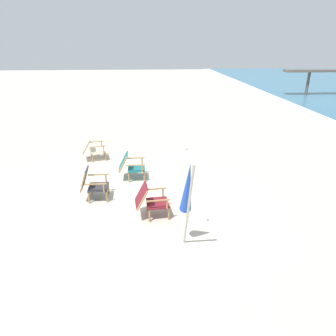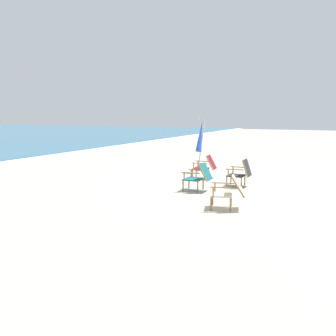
{
  "view_description": "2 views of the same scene",
  "coord_description": "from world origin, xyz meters",
  "px_view_note": "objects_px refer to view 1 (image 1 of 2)",
  "views": [
    {
      "loc": [
        6.54,
        0.92,
        3.67
      ],
      "look_at": [
        -0.95,
        1.45,
        0.52
      ],
      "focal_mm": 32.0,
      "sensor_mm": 36.0,
      "label": 1
    },
    {
      "loc": [
        -11.64,
        -3.35,
        2.18
      ],
      "look_at": [
        -1.39,
        1.39,
        0.58
      ],
      "focal_mm": 42.0,
      "sensor_mm": 36.0,
      "label": 2
    }
  ],
  "objects_px": {
    "beach_chair_far_center": "(150,200)",
    "beach_chair_back_right": "(92,183)",
    "beach_chair_front_right": "(92,148)",
    "beach_chair_mid_center": "(131,165)",
    "umbrella_furled_blue": "(188,189)"
  },
  "relations": [
    {
      "from": "beach_chair_back_right",
      "to": "beach_chair_front_right",
      "type": "relative_size",
      "value": 0.92
    },
    {
      "from": "beach_chair_mid_center",
      "to": "beach_chair_front_right",
      "type": "distance_m",
      "value": 2.13
    },
    {
      "from": "beach_chair_far_center",
      "to": "beach_chair_back_right",
      "type": "relative_size",
      "value": 0.98
    },
    {
      "from": "beach_chair_back_right",
      "to": "beach_chair_front_right",
      "type": "height_order",
      "value": "beach_chair_back_right"
    },
    {
      "from": "beach_chair_mid_center",
      "to": "beach_chair_far_center",
      "type": "bearing_deg",
      "value": 14.43
    },
    {
      "from": "beach_chair_front_right",
      "to": "umbrella_furled_blue",
      "type": "bearing_deg",
      "value": 26.91
    },
    {
      "from": "umbrella_furled_blue",
      "to": "beach_chair_back_right",
      "type": "bearing_deg",
      "value": -136.43
    },
    {
      "from": "beach_chair_far_center",
      "to": "umbrella_furled_blue",
      "type": "height_order",
      "value": "umbrella_furled_blue"
    },
    {
      "from": "beach_chair_front_right",
      "to": "beach_chair_back_right",
      "type": "bearing_deg",
      "value": 8.95
    },
    {
      "from": "umbrella_furled_blue",
      "to": "beach_chair_front_right",
      "type": "bearing_deg",
      "value": -153.09
    },
    {
      "from": "beach_chair_back_right",
      "to": "beach_chair_front_right",
      "type": "xyz_separation_m",
      "value": [
        -2.79,
        -0.44,
        -0.01
      ]
    },
    {
      "from": "beach_chair_mid_center",
      "to": "umbrella_furled_blue",
      "type": "distance_m",
      "value": 3.65
    },
    {
      "from": "beach_chair_mid_center",
      "to": "umbrella_furled_blue",
      "type": "height_order",
      "value": "umbrella_furled_blue"
    },
    {
      "from": "beach_chair_far_center",
      "to": "beach_chair_mid_center",
      "type": "xyz_separation_m",
      "value": [
        -2.07,
        -0.53,
        -0.0
      ]
    },
    {
      "from": "beach_chair_front_right",
      "to": "umbrella_furled_blue",
      "type": "relative_size",
      "value": 0.45
    }
  ]
}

